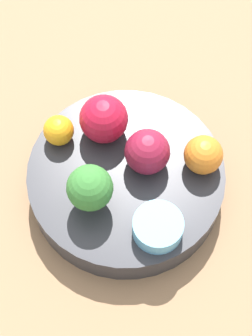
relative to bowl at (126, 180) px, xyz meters
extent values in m
plane|color=gray|center=(0.00, 0.00, -0.04)|extent=(6.00, 6.00, 0.00)
cube|color=#936D4C|center=(0.00, 0.00, -0.03)|extent=(1.20, 1.20, 0.02)
cylinder|color=#2D2D33|center=(0.00, 0.00, 0.00)|extent=(0.23, 0.23, 0.04)
cylinder|color=#8CB76B|center=(-0.04, -0.04, 0.03)|extent=(0.02, 0.02, 0.02)
sphere|color=#387A33|center=(-0.04, -0.04, 0.06)|extent=(0.05, 0.05, 0.05)
sphere|color=maroon|center=(0.02, 0.01, 0.05)|extent=(0.05, 0.05, 0.05)
sphere|color=#B7142D|center=(-0.03, 0.05, 0.05)|extent=(0.06, 0.06, 0.06)
sphere|color=orange|center=(0.09, 0.02, 0.04)|extent=(0.05, 0.05, 0.05)
sphere|color=orange|center=(-0.08, 0.04, 0.04)|extent=(0.04, 0.04, 0.04)
cylinder|color=#66B2DB|center=(0.04, -0.07, 0.03)|extent=(0.06, 0.06, 0.02)
camera|label=1|loc=(0.03, -0.30, 0.61)|focal=60.00mm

